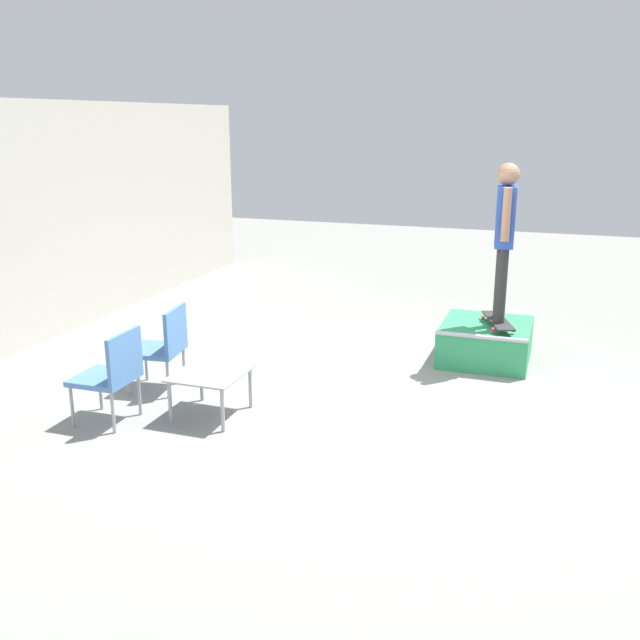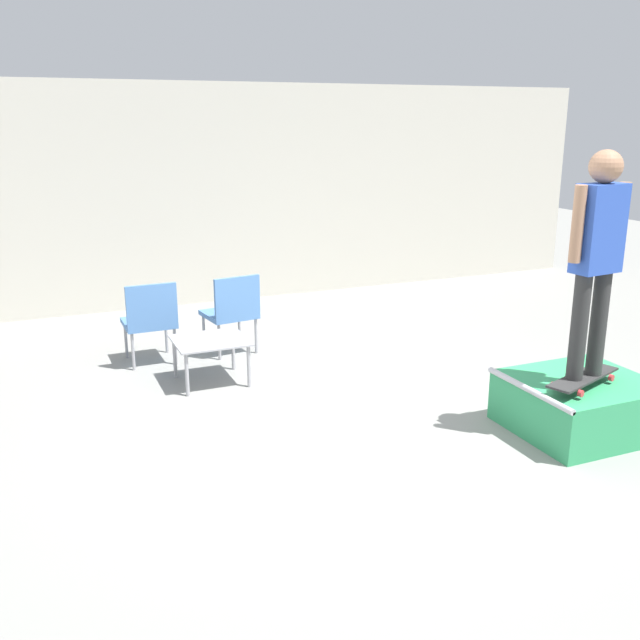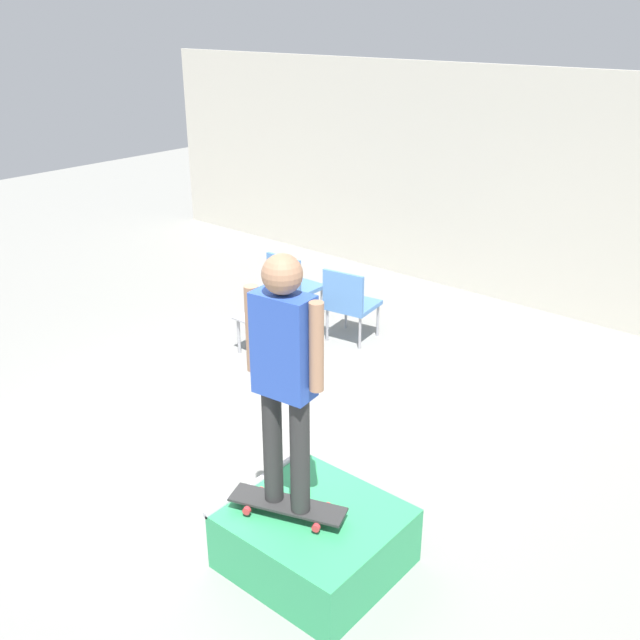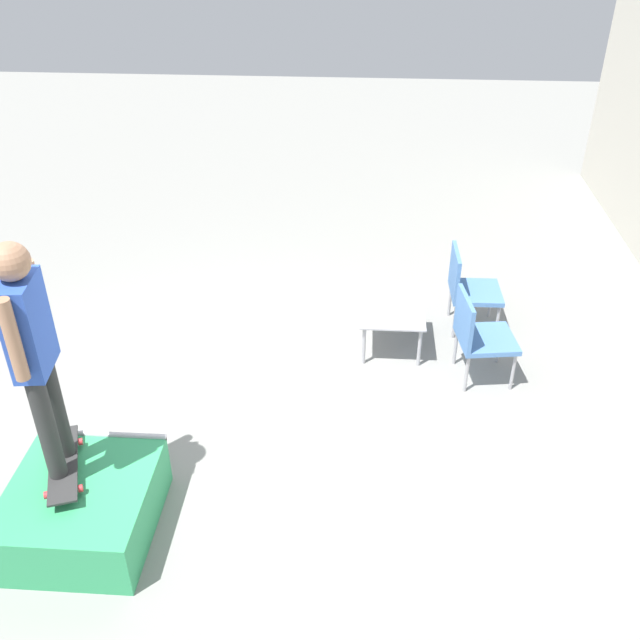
{
  "view_description": "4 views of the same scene",
  "coord_description": "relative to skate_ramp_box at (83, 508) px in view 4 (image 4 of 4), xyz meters",
  "views": [
    {
      "loc": [
        -6.62,
        -1.64,
        2.78
      ],
      "look_at": [
        -0.07,
        0.65,
        0.8
      ],
      "focal_mm": 40.0,
      "sensor_mm": 36.0,
      "label": 1
    },
    {
      "loc": [
        -2.53,
        -5.08,
        2.53
      ],
      "look_at": [
        -0.02,
        0.84,
        0.7
      ],
      "focal_mm": 40.0,
      "sensor_mm": 36.0,
      "label": 2
    },
    {
      "loc": [
        4.19,
        -3.83,
        3.6
      ],
      "look_at": [
        0.04,
        1.1,
        0.79
      ],
      "focal_mm": 40.0,
      "sensor_mm": 36.0,
      "label": 3
    },
    {
      "loc": [
        5.15,
        1.14,
        4.19
      ],
      "look_at": [
        -0.06,
        0.79,
        0.86
      ],
      "focal_mm": 40.0,
      "sensor_mm": 36.0,
      "label": 4
    }
  ],
  "objects": [
    {
      "name": "skateboard_on_ramp",
      "position": [
        -0.13,
        -0.14,
        0.3
      ],
      "size": [
        0.83,
        0.46,
        0.07
      ],
      "rotation": [
        0.0,
        0.0,
        0.34
      ],
      "color": "#2D2D2D",
      "rests_on": "skate_ramp_box"
    },
    {
      "name": "skate_ramp_box",
      "position": [
        0.0,
        0.0,
        0.0
      ],
      "size": [
        1.13,
        1.01,
        0.47
      ],
      "color": "#339E60",
      "rests_on": "ground_plane"
    },
    {
      "name": "coffee_table",
      "position": [
        -2.55,
        2.3,
        0.16
      ],
      "size": [
        0.71,
        0.64,
        0.44
      ],
      "color": "#9E9EA3",
      "rests_on": "ground_plane"
    },
    {
      "name": "patio_chair_left",
      "position": [
        -2.99,
        3.08,
        0.28
      ],
      "size": [
        0.53,
        0.53,
        0.9
      ],
      "rotation": [
        0.0,
        0.0,
        3.16
      ],
      "color": "#99999E",
      "rests_on": "ground_plane"
    },
    {
      "name": "ground_plane",
      "position": [
        -1.62,
        0.84,
        -0.22
      ],
      "size": [
        24.0,
        24.0,
        0.0
      ],
      "primitive_type": "plane",
      "color": "gray"
    },
    {
      "name": "person_skater",
      "position": [
        -0.13,
        -0.14,
        1.37
      ],
      "size": [
        0.57,
        0.25,
        1.77
      ],
      "rotation": [
        0.0,
        0.0,
        0.11
      ],
      "color": "#2D2D2D",
      "rests_on": "skateboard_on_ramp"
    },
    {
      "name": "patio_chair_right",
      "position": [
        -2.1,
        3.08,
        0.28
      ],
      "size": [
        0.59,
        0.59,
        0.9
      ],
      "rotation": [
        0.0,
        0.0,
        3.28
      ],
      "color": "#99999E",
      "rests_on": "ground_plane"
    }
  ]
}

